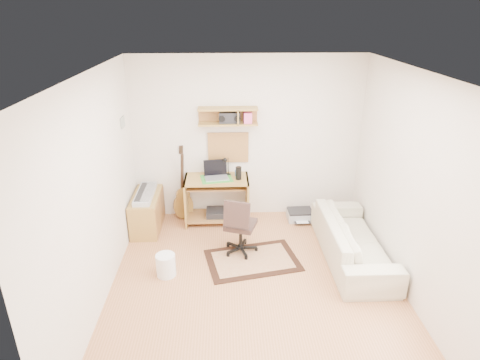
{
  "coord_description": "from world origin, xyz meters",
  "views": [
    {
      "loc": [
        -0.36,
        -4.21,
        3.22
      ],
      "look_at": [
        -0.15,
        1.05,
        1.0
      ],
      "focal_mm": 30.83,
      "sensor_mm": 36.0,
      "label": 1
    }
  ],
  "objects_px": {
    "sofa": "(354,233)",
    "printer": "(300,214)",
    "cabinet": "(147,212)",
    "task_chair": "(241,225)",
    "desk": "(217,200)"
  },
  "relations": [
    {
      "from": "cabinet",
      "to": "sofa",
      "type": "bearing_deg",
      "value": -17.85
    },
    {
      "from": "task_chair",
      "to": "sofa",
      "type": "height_order",
      "value": "task_chair"
    },
    {
      "from": "task_chair",
      "to": "printer",
      "type": "bearing_deg",
      "value": 61.52
    },
    {
      "from": "desk",
      "to": "task_chair",
      "type": "distance_m",
      "value": 0.99
    },
    {
      "from": "task_chair",
      "to": "sofa",
      "type": "distance_m",
      "value": 1.54
    },
    {
      "from": "task_chair",
      "to": "cabinet",
      "type": "xyz_separation_m",
      "value": [
        -1.43,
        0.76,
        -0.16
      ]
    },
    {
      "from": "cabinet",
      "to": "printer",
      "type": "bearing_deg",
      "value": 4.17
    },
    {
      "from": "desk",
      "to": "task_chair",
      "type": "height_order",
      "value": "task_chair"
    },
    {
      "from": "printer",
      "to": "sofa",
      "type": "distance_m",
      "value": 1.28
    },
    {
      "from": "cabinet",
      "to": "printer",
      "type": "distance_m",
      "value": 2.45
    },
    {
      "from": "sofa",
      "to": "printer",
      "type": "bearing_deg",
      "value": 24.77
    },
    {
      "from": "task_chair",
      "to": "printer",
      "type": "relative_size",
      "value": 2.14
    },
    {
      "from": "task_chair",
      "to": "cabinet",
      "type": "height_order",
      "value": "task_chair"
    },
    {
      "from": "task_chair",
      "to": "sofa",
      "type": "xyz_separation_m",
      "value": [
        1.53,
        -0.2,
        -0.06
      ]
    },
    {
      "from": "sofa",
      "to": "cabinet",
      "type": "bearing_deg",
      "value": 72.15
    }
  ]
}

